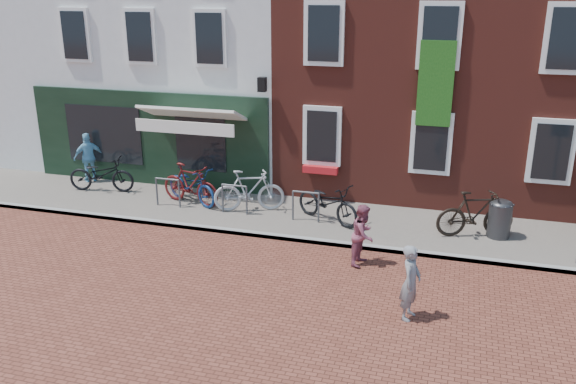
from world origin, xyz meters
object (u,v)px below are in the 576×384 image
(bicycle_4, at_px, (328,202))
(bicycle_5, at_px, (475,214))
(bicycle_0, at_px, (101,174))
(woman, at_px, (411,282))
(cafe_person, at_px, (89,157))
(boy, at_px, (363,235))
(litter_bin, at_px, (500,216))
(bicycle_3, at_px, (249,191))
(bicycle_2, at_px, (192,185))
(bicycle_1, at_px, (190,184))

(bicycle_4, xyz_separation_m, bicycle_5, (3.71, 0.06, 0.06))
(bicycle_0, bearing_deg, woman, -125.48)
(cafe_person, distance_m, bicycle_0, 1.20)
(woman, bearing_deg, cafe_person, 74.47)
(bicycle_4, height_order, bicycle_5, bicycle_5)
(boy, height_order, bicycle_0, boy)
(boy, distance_m, bicycle_4, 2.44)
(litter_bin, height_order, bicycle_5, bicycle_5)
(litter_bin, relative_size, bicycle_3, 0.53)
(bicycle_2, bearing_deg, bicycle_0, 113.50)
(boy, distance_m, bicycle_5, 3.23)
(cafe_person, bearing_deg, bicycle_4, 126.41)
(bicycle_0, bearing_deg, bicycle_1, -105.07)
(woman, relative_size, bicycle_0, 0.74)
(woman, xyz_separation_m, bicycle_0, (-9.63, 4.67, -0.11))
(bicycle_3, bearing_deg, bicycle_4, -115.16)
(cafe_person, xyz_separation_m, bicycle_3, (5.77, -1.09, -0.20))
(litter_bin, bearing_deg, bicycle_2, 178.98)
(bicycle_0, relative_size, bicycle_5, 1.03)
(cafe_person, relative_size, bicycle_5, 0.81)
(cafe_person, bearing_deg, boy, 115.58)
(cafe_person, relative_size, bicycle_3, 0.81)
(cafe_person, height_order, bicycle_5, cafe_person)
(litter_bin, bearing_deg, woman, -112.12)
(bicycle_0, bearing_deg, bicycle_4, -103.63)
(bicycle_1, height_order, bicycle_2, bicycle_1)
(litter_bin, distance_m, bicycle_4, 4.30)
(bicycle_0, height_order, bicycle_5, bicycle_5)
(cafe_person, relative_size, bicycle_1, 0.81)
(woman, height_order, cafe_person, cafe_person)
(litter_bin, height_order, bicycle_0, bicycle_0)
(boy, xyz_separation_m, bicycle_1, (-5.32, 2.28, -0.02))
(bicycle_2, relative_size, bicycle_3, 1.03)
(bicycle_0, height_order, bicycle_2, same)
(woman, distance_m, bicycle_2, 7.97)
(cafe_person, distance_m, bicycle_4, 8.11)
(litter_bin, xyz_separation_m, bicycle_1, (-8.33, 0.03, 0.05))
(woman, relative_size, bicycle_3, 0.76)
(boy, bearing_deg, woman, -137.62)
(bicycle_1, relative_size, bicycle_4, 0.97)
(bicycle_4, bearing_deg, cafe_person, 109.37)
(bicycle_0, xyz_separation_m, bicycle_2, (3.06, -0.18, 0.00))
(litter_bin, height_order, bicycle_4, bicycle_4)
(bicycle_2, relative_size, bicycle_5, 1.03)
(boy, relative_size, bicycle_5, 0.73)
(bicycle_2, xyz_separation_m, bicycle_4, (4.05, -0.32, 0.00))
(bicycle_2, bearing_deg, bicycle_3, -68.69)
(bicycle_0, distance_m, bicycle_2, 3.06)
(cafe_person, bearing_deg, bicycle_3, 124.49)
(bicycle_1, bearing_deg, boy, -98.62)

